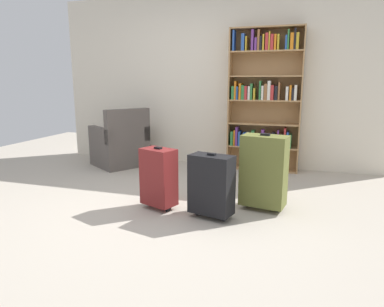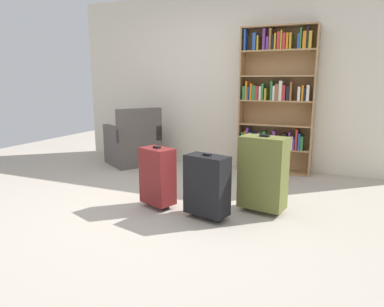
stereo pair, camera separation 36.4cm
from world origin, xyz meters
TOP-DOWN VIEW (x-y plane):
  - ground_plane at (0.00, 0.00)m, footprint 8.93×8.93m
  - back_wall at (0.00, 2.23)m, footprint 5.10×0.10m
  - bookshelf at (0.77, 2.05)m, footprint 1.03×0.26m
  - armchair at (-1.36, 1.63)m, footprint 0.97×0.97m
  - mug at (-0.91, 1.58)m, footprint 0.12×0.08m
  - suitcase_black at (0.51, -0.01)m, footprint 0.45×0.31m
  - suitcase_dark_red at (-0.06, 0.07)m, footprint 0.40×0.33m
  - suitcase_olive at (0.96, 0.37)m, footprint 0.48×0.33m

SIDE VIEW (x-z plane):
  - ground_plane at x=0.00m, z-range 0.00..0.00m
  - mug at x=-0.91m, z-range 0.00..0.10m
  - armchair at x=-1.36m, z-range -0.13..0.77m
  - suitcase_black at x=0.51m, z-range 0.01..0.65m
  - suitcase_dark_red at x=-0.06m, z-range 0.01..0.67m
  - suitcase_olive at x=0.96m, z-range 0.01..0.80m
  - bookshelf at x=0.77m, z-range 0.05..2.08m
  - back_wall at x=0.00m, z-range 0.00..2.60m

